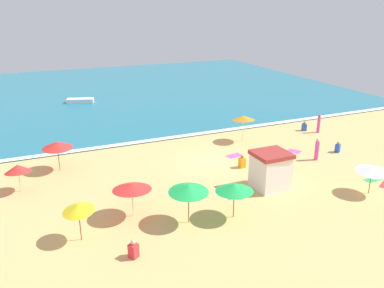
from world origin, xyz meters
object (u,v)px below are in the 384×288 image
Objects in this scene: beach_umbrella_5 at (189,189)px; beachgoer_0 at (319,124)px; beach_umbrella_0 at (18,168)px; beach_umbrella_7 at (234,188)px; beachgoer_4 at (317,149)px; beachgoer_1 at (304,127)px; beachgoer_6 at (133,250)px; beach_umbrella_1 at (57,145)px; beach_umbrella_6 at (243,118)px; beach_umbrella_3 at (372,169)px; small_boat_0 at (80,101)px; beachgoer_3 at (338,148)px; beachgoer_5 at (242,162)px; lifeguard_cabana at (270,170)px; beach_umbrella_2 at (78,208)px; beach_umbrella_4 at (132,187)px.

beach_umbrella_5 is 20.39m from beachgoer_0.
beach_umbrella_0 is 13.92m from beach_umbrella_7.
beach_umbrella_0 is 1.11× the size of beachgoer_4.
beachgoer_1 is 0.94× the size of beachgoer_6.
beach_umbrella_1 is 15.63m from beach_umbrella_6.
beach_umbrella_5 is (-12.07, 1.40, 0.38)m from beach_umbrella_3.
beachgoer_4 is (12.86, 4.60, -1.21)m from beach_umbrella_5.
beach_umbrella_7 reaches higher than small_boat_0.
beachgoer_0 is at bearing 29.22° from beachgoer_6.
beach_umbrella_6 reaches higher than beachgoer_1.
beachgoer_6 reaches higher than beachgoer_3.
beach_umbrella_5 is (5.74, -10.59, 0.11)m from beach_umbrella_1.
small_boat_0 is (-17.93, 19.83, -0.04)m from beachgoer_1.
beachgoer_5 is (-6.09, 1.02, -0.45)m from beachgoer_4.
beach_umbrella_5 is at bearing -140.28° from beachgoer_5.
beachgoer_6 is (-13.61, -12.72, -1.71)m from beach_umbrella_6.
lifeguard_cabana is 1.04× the size of beach_umbrella_1.
lifeguard_cabana is 3.80m from beachgoer_5.
beach_umbrella_6 is 0.72× the size of small_boat_0.
beachgoer_0 is (23.49, 9.42, -1.00)m from beach_umbrella_2.
beach_umbrella_0 is at bearing 171.29° from beachgoer_5.
beachgoer_1 is at bearing 128.16° from beachgoer_0.
beach_umbrella_0 is 0.82× the size of beach_umbrella_6.
beach_umbrella_7 is 3.01× the size of beachgoer_3.
beachgoer_0 is at bearing 36.45° from lifeguard_cabana.
beachgoer_3 is 0.27× the size of small_boat_0.
beach_umbrella_3 is at bearing -6.48° from beach_umbrella_2.
beachgoer_4 is (6.18, 2.68, -0.41)m from lifeguard_cabana.
beach_umbrella_7 is (8.38, -1.14, -0.01)m from beach_umbrella_2.
beachgoer_0 reaches higher than beachgoer_6.
small_boat_0 is (-3.62, 31.41, -1.49)m from beach_umbrella_7.
beach_umbrella_1 is 19.57m from beachgoer_4.
beach_umbrella_4 is at bearing -170.23° from beachgoer_4.
beach_umbrella_3 reaches higher than small_boat_0.
beach_umbrella_7 is 0.80× the size of small_boat_0.
beach_umbrella_4 reaches higher than beachgoer_4.
beachgoer_6 is (-3.73, -1.93, -1.66)m from beach_umbrella_5.
beach_umbrella_5 is (5.80, -0.64, 0.22)m from beach_umbrella_2.
lifeguard_cabana is 0.97× the size of beach_umbrella_4.
beachgoer_0 is 1.85× the size of beachgoer_6.
beach_umbrella_5 is 30.98m from small_boat_0.
beachgoer_3 is (21.34, -5.37, -1.57)m from beach_umbrella_1.
beach_umbrella_1 reaches higher than beachgoer_0.
beach_umbrella_2 is at bearing -157.69° from beach_umbrella_4.
beach_umbrella_4 is at bearing -158.23° from beachgoer_0.
beach_umbrella_4 is 2.65× the size of beachgoer_5.
beach_umbrella_4 is 2.85× the size of beachgoer_1.
beach_umbrella_2 is 2.43× the size of beachgoer_6.
beachgoer_5 is at bearing 35.73° from beachgoer_6.
beach_umbrella_4 is 3.28m from beach_umbrella_5.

